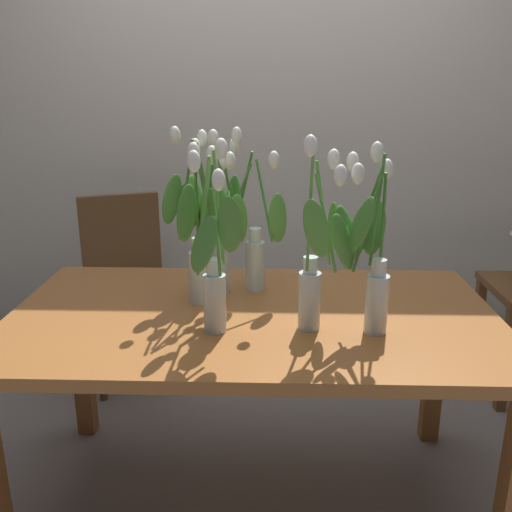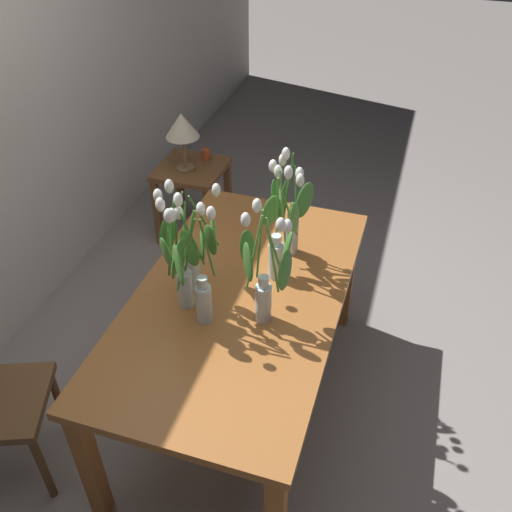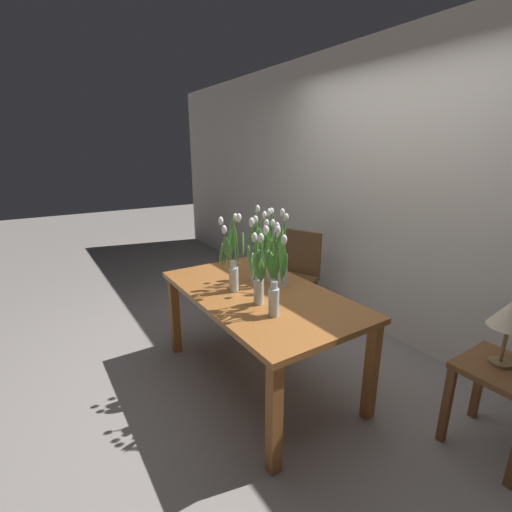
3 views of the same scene
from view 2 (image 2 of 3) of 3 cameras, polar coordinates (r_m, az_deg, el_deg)
ground_plane at (r=3.03m, az=-1.50°, el=-14.43°), size 18.00×18.00×0.00m
dining_table at (r=2.55m, az=-1.74°, el=-5.51°), size 1.60×0.90×0.74m
tulip_vase_0 at (r=2.23m, az=-6.23°, el=-1.96°), size 0.26×0.19×0.59m
tulip_vase_1 at (r=2.58m, az=3.29°, el=4.15°), size 0.19×0.23×0.57m
tulip_vase_2 at (r=2.21m, az=0.93°, el=-2.09°), size 0.22×0.22×0.57m
tulip_vase_3 at (r=2.47m, az=2.49°, el=1.91°), size 0.19×0.20×0.59m
tulip_vase_4 at (r=2.33m, az=-7.51°, el=-1.00°), size 0.24×0.22×0.58m
tulip_vase_5 at (r=2.41m, az=-6.66°, el=0.28°), size 0.26×0.22×0.54m
side_table at (r=3.91m, az=-6.54°, el=7.51°), size 0.44×0.44×0.55m
table_lamp at (r=3.69m, az=-7.56°, el=12.91°), size 0.22×0.22×0.40m
pillar_candle at (r=3.92m, az=-5.12°, el=10.29°), size 0.06×0.06×0.07m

